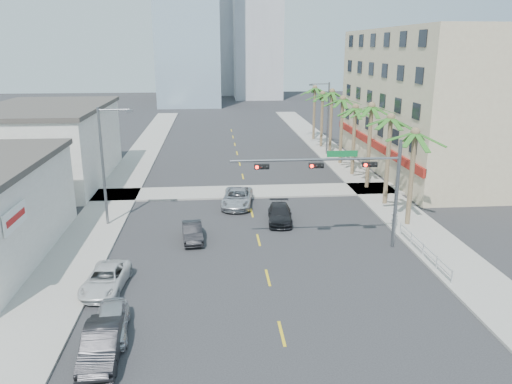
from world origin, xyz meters
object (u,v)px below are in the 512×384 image
at_px(traffic_signal_mast, 350,176).
at_px(car_parked_near, 111,322).
at_px(car_parked_far, 106,279).
at_px(car_lane_right, 280,214).
at_px(pedestrian, 395,217).
at_px(car_parked_mid, 101,345).
at_px(car_lane_left, 192,232).
at_px(car_lane_center, 237,198).

bearing_deg(traffic_signal_mast, car_parked_near, -146.04).
bearing_deg(car_parked_near, car_parked_far, 98.09).
bearing_deg(car_parked_far, car_lane_right, 47.51).
bearing_deg(car_lane_right, pedestrian, -10.46).
bearing_deg(car_parked_mid, car_parked_far, 96.68).
distance_m(car_parked_near, car_parked_far, 4.85).
bearing_deg(traffic_signal_mast, car_parked_far, -162.96).
relative_size(car_parked_near, pedestrian, 2.43).
bearing_deg(traffic_signal_mast, car_parked_mid, -140.86).
height_order(car_parked_mid, car_lane_right, car_parked_mid).
relative_size(car_lane_left, car_lane_right, 0.85).
bearing_deg(traffic_signal_mast, pedestrian, 36.46).
bearing_deg(car_lane_center, car_parked_far, -111.22).
relative_size(car_parked_far, car_lane_right, 1.01).
relative_size(car_parked_far, pedestrian, 2.81).
bearing_deg(car_parked_mid, car_lane_left, 72.81).
bearing_deg(car_lane_right, traffic_signal_mast, -50.98).
xyz_separation_m(car_parked_far, car_lane_center, (8.14, 14.64, 0.11)).
xyz_separation_m(car_parked_mid, car_lane_right, (10.08, 16.98, -0.08)).
distance_m(car_parked_mid, car_lane_center, 22.44).
bearing_deg(car_lane_left, car_lane_right, 21.04).
relative_size(car_parked_mid, car_lane_right, 0.99).
height_order(traffic_signal_mast, car_lane_right, traffic_signal_mast).
relative_size(traffic_signal_mast, car_lane_center, 2.11).
height_order(car_parked_near, car_lane_right, car_parked_near).
relative_size(car_parked_far, car_lane_left, 1.19).
xyz_separation_m(traffic_signal_mast, pedestrian, (4.52, 3.34, -4.11)).
height_order(car_lane_center, pedestrian, pedestrian).
xyz_separation_m(traffic_signal_mast, car_parked_mid, (-13.86, -11.28, -4.34)).
height_order(car_lane_left, car_lane_center, car_lane_center).
height_order(car_parked_far, car_lane_left, car_parked_far).
bearing_deg(car_lane_left, car_parked_mid, -109.45).
bearing_deg(car_parked_near, car_lane_right, 50.02).
bearing_deg(car_parked_mid, car_lane_center, 68.77).
relative_size(traffic_signal_mast, car_parked_mid, 2.53).
bearing_deg(car_lane_left, traffic_signal_mast, -18.35).
relative_size(traffic_signal_mast, pedestrian, 6.95).
distance_m(traffic_signal_mast, car_lane_right, 8.14).
distance_m(traffic_signal_mast, pedestrian, 6.96).
distance_m(car_parked_near, car_lane_left, 12.19).
height_order(car_parked_near, car_lane_left, car_parked_near).
relative_size(car_lane_left, pedestrian, 2.36).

